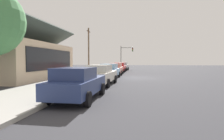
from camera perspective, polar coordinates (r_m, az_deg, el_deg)
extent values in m
plane|color=#38383D|center=(21.26, 7.29, -2.32)|extent=(120.00, 120.00, 0.00)
cube|color=#A3A099|center=(22.04, -7.43, -1.93)|extent=(60.00, 4.20, 0.16)
cube|color=navy|center=(9.43, -10.21, -4.72)|extent=(4.62, 1.87, 0.70)
cube|color=navy|center=(8.93, -11.21, -1.09)|extent=(2.23, 1.62, 0.56)
cylinder|color=black|center=(11.10, -12.17, -5.42)|extent=(0.66, 0.23, 0.66)
cylinder|color=black|center=(10.59, -3.03, -5.75)|extent=(0.66, 0.23, 0.66)
cylinder|color=black|center=(8.55, -19.12, -7.99)|extent=(0.66, 0.23, 0.66)
cylinder|color=black|center=(7.88, -7.39, -8.78)|extent=(0.66, 0.23, 0.66)
cube|color=silver|center=(14.84, -3.31, -1.92)|extent=(4.96, 1.94, 0.70)
cube|color=beige|center=(14.33, -3.78, 0.44)|extent=(2.41, 1.61, 0.56)
cylinder|color=black|center=(16.55, -4.93, -2.64)|extent=(0.67, 0.25, 0.66)
cylinder|color=black|center=(16.18, 0.94, -2.76)|extent=(0.67, 0.25, 0.66)
cylinder|color=black|center=(13.67, -8.34, -3.83)|extent=(0.67, 0.25, 0.66)
cylinder|color=black|center=(13.22, -1.26, -4.03)|extent=(0.67, 0.25, 0.66)
cube|color=#8CB7E0|center=(20.35, -0.66, -0.61)|extent=(4.46, 1.83, 0.70)
cube|color=#779CBE|center=(19.88, -0.88, 1.12)|extent=(2.16, 1.57, 0.56)
cylinder|color=black|center=(21.87, -2.28, -1.29)|extent=(0.66, 0.23, 0.66)
cylinder|color=black|center=(21.59, 2.24, -1.34)|extent=(0.66, 0.23, 0.66)
cylinder|color=black|center=(19.21, -3.92, -1.88)|extent=(0.66, 0.23, 0.66)
cylinder|color=black|center=(18.89, 1.21, -1.95)|extent=(0.66, 0.23, 0.66)
cube|color=#EA8C75|center=(25.89, 1.21, 0.13)|extent=(4.62, 1.80, 0.70)
cube|color=tan|center=(25.41, 1.10, 1.50)|extent=(2.23, 1.55, 0.56)
cylinder|color=black|center=(27.42, -0.29, -0.44)|extent=(0.66, 0.23, 0.66)
cylinder|color=black|center=(27.26, 3.31, -0.47)|extent=(0.66, 0.23, 0.66)
cylinder|color=black|center=(24.60, -1.13, -0.83)|extent=(0.66, 0.23, 0.66)
cylinder|color=black|center=(24.42, 2.88, -0.86)|extent=(0.66, 0.23, 0.66)
cube|color=red|center=(31.72, 2.42, 0.64)|extent=(4.46, 1.75, 0.70)
cube|color=#A9272B|center=(31.26, 2.34, 1.76)|extent=(2.14, 1.54, 0.56)
cylinder|color=black|center=(33.20, 1.15, 0.13)|extent=(0.66, 0.22, 0.66)
cylinder|color=black|center=(33.04, 4.15, 0.11)|extent=(0.66, 0.22, 0.66)
cylinder|color=black|center=(30.46, 0.53, -0.11)|extent=(0.66, 0.22, 0.66)
cylinder|color=black|center=(30.29, 3.81, -0.14)|extent=(0.66, 0.22, 0.66)
cube|color=silver|center=(36.86, 3.31, 0.95)|extent=(4.42, 2.08, 0.70)
cube|color=#A0A2A6|center=(36.41, 3.22, 1.91)|extent=(2.16, 1.74, 0.56)
cylinder|color=black|center=(38.33, 2.20, 0.50)|extent=(0.67, 0.25, 0.66)
cylinder|color=black|center=(38.09, 4.96, 0.48)|extent=(0.67, 0.25, 0.66)
cylinder|color=black|center=(35.68, 1.54, 0.32)|extent=(0.67, 0.25, 0.66)
cylinder|color=black|center=(35.43, 4.51, 0.30)|extent=(0.67, 0.25, 0.66)
cube|color=#CCB293|center=(22.21, -25.51, 2.44)|extent=(11.94, 6.80, 3.72)
cube|color=black|center=(20.51, -17.48, 3.10)|extent=(9.55, 0.08, 2.08)
cube|color=#3F4C47|center=(21.49, -21.83, 9.90)|extent=(12.54, 3.69, 2.07)
cube|color=#3F4C47|center=(23.35, -29.18, 9.16)|extent=(12.54, 3.69, 2.07)
cylinder|color=#383833|center=(42.00, 2.74, 3.80)|extent=(0.14, 0.14, 5.20)
cylinder|color=#383833|center=(42.00, 4.53, 6.80)|extent=(0.10, 2.60, 0.10)
cube|color=black|center=(41.91, 6.31, 6.19)|extent=(0.28, 0.24, 0.80)
sphere|color=red|center=(41.77, 6.31, 6.55)|extent=(0.16, 0.16, 0.16)
sphere|color=yellow|center=(41.76, 6.30, 6.20)|extent=(0.16, 0.16, 0.16)
sphere|color=green|center=(41.74, 6.30, 5.84)|extent=(0.16, 0.16, 0.16)
cylinder|color=brown|center=(32.51, -7.12, 6.08)|extent=(0.24, 0.24, 7.50)
cube|color=brown|center=(32.84, -7.16, 11.58)|extent=(1.80, 0.12, 0.12)
cylinder|color=red|center=(25.92, -1.91, -0.41)|extent=(0.22, 0.22, 0.55)
sphere|color=red|center=(25.90, -1.91, 0.36)|extent=(0.18, 0.18, 0.18)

